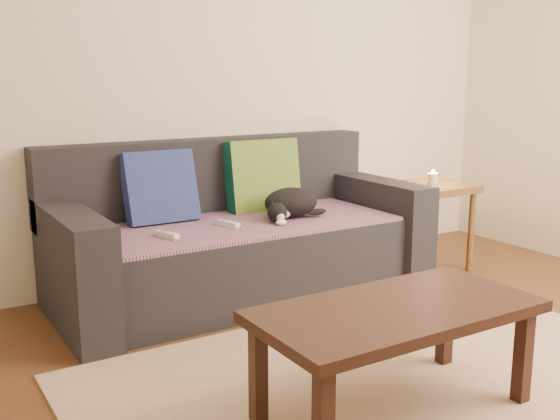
% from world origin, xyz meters
% --- Properties ---
extents(ground, '(4.50, 4.50, 0.00)m').
position_xyz_m(ground, '(0.00, 0.00, 0.00)').
color(ground, brown).
rests_on(ground, ground).
extents(back_wall, '(4.50, 0.04, 2.60)m').
position_xyz_m(back_wall, '(0.00, 2.00, 1.30)').
color(back_wall, beige).
rests_on(back_wall, ground).
extents(sofa, '(2.10, 0.94, 0.87)m').
position_xyz_m(sofa, '(0.00, 1.57, 0.31)').
color(sofa, '#232328').
rests_on(sofa, ground).
extents(throw_blanket, '(1.66, 0.74, 0.02)m').
position_xyz_m(throw_blanket, '(0.00, 1.48, 0.43)').
color(throw_blanket, '#3A2647').
rests_on(throw_blanket, sofa).
extents(cushion_navy, '(0.40, 0.21, 0.41)m').
position_xyz_m(cushion_navy, '(-0.40, 1.74, 0.63)').
color(cushion_navy, '#121F4E').
rests_on(cushion_navy, throw_blanket).
extents(cushion_green, '(0.46, 0.18, 0.47)m').
position_xyz_m(cushion_green, '(0.26, 1.74, 0.63)').
color(cushion_green, '#0A4634').
rests_on(cushion_green, throw_blanket).
extents(cat, '(0.39, 0.29, 0.17)m').
position_xyz_m(cat, '(0.27, 1.44, 0.52)').
color(cat, black).
rests_on(cat, throw_blanket).
extents(wii_remote_a, '(0.08, 0.15, 0.03)m').
position_xyz_m(wii_remote_a, '(-0.51, 1.36, 0.46)').
color(wii_remote_a, white).
rests_on(wii_remote_a, throw_blanket).
extents(wii_remote_b, '(0.07, 0.15, 0.03)m').
position_xyz_m(wii_remote_b, '(-0.14, 1.42, 0.46)').
color(wii_remote_b, white).
rests_on(wii_remote_b, throw_blanket).
extents(side_table, '(0.45, 0.45, 0.56)m').
position_xyz_m(side_table, '(1.29, 1.35, 0.46)').
color(side_table, brown).
rests_on(side_table, ground).
extents(candle, '(0.06, 0.06, 0.09)m').
position_xyz_m(candle, '(1.29, 1.35, 0.60)').
color(candle, beige).
rests_on(candle, side_table).
extents(rug, '(2.50, 1.80, 0.01)m').
position_xyz_m(rug, '(0.00, 0.15, 0.01)').
color(rug, tan).
rests_on(rug, ground).
extents(coffee_table, '(1.06, 0.53, 0.42)m').
position_xyz_m(coffee_table, '(-0.16, 0.05, 0.37)').
color(coffee_table, black).
rests_on(coffee_table, rug).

